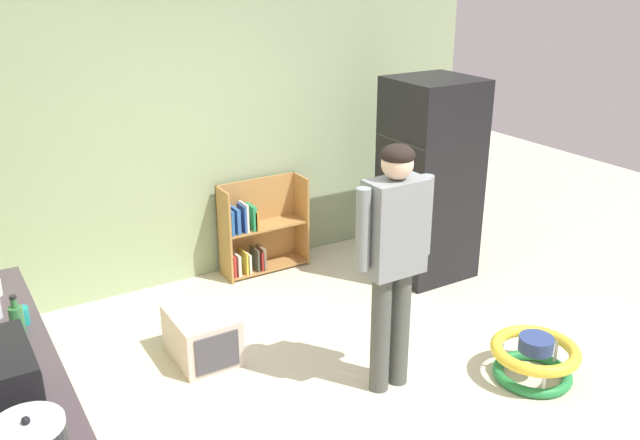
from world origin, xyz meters
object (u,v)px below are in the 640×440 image
object	(u,v)px
refrigerator	(430,179)
baby_walker	(534,358)
bookshelf	(257,232)
pet_carrier	(202,335)
standing_person	(394,248)
teal_cup	(21,316)
green_glass_bottle	(17,322)

from	to	relation	value
refrigerator	baby_walker	size ratio (longest dim) A/B	2.95
bookshelf	pet_carrier	xyz separation A→B (m)	(-1.01, -1.14, -0.20)
standing_person	baby_walker	world-z (taller)	standing_person
pet_carrier	teal_cup	distance (m)	1.52
standing_person	baby_walker	distance (m)	1.32
baby_walker	green_glass_bottle	bearing A→B (deg)	166.74
bookshelf	standing_person	distance (m)	2.21
pet_carrier	teal_cup	xyz separation A→B (m)	(-1.19, -0.55, 0.77)
baby_walker	teal_cup	bearing A→B (deg)	163.89
green_glass_bottle	standing_person	bearing A→B (deg)	-7.08
bookshelf	standing_person	xyz separation A→B (m)	(-0.07, -2.11, 0.64)
bookshelf	green_glass_bottle	world-z (taller)	green_glass_bottle
baby_walker	refrigerator	bearing A→B (deg)	74.94
refrigerator	baby_walker	world-z (taller)	refrigerator
baby_walker	standing_person	bearing A→B (deg)	153.19
baby_walker	pet_carrier	bearing A→B (deg)	142.19
bookshelf	teal_cup	size ratio (longest dim) A/B	8.95
pet_carrier	green_glass_bottle	distance (m)	1.64
green_glass_bottle	teal_cup	size ratio (longest dim) A/B	2.59
standing_person	green_glass_bottle	size ratio (longest dim) A/B	6.85
bookshelf	green_glass_bottle	distance (m)	2.96
standing_person	teal_cup	xyz separation A→B (m)	(-2.14, 0.42, -0.06)
standing_person	pet_carrier	xyz separation A→B (m)	(-0.94, 0.98, -0.83)
baby_walker	teal_cup	distance (m)	3.26
standing_person	teal_cup	bearing A→B (deg)	168.81
refrigerator	pet_carrier	distance (m)	2.43
refrigerator	green_glass_bottle	size ratio (longest dim) A/B	7.24
refrigerator	standing_person	xyz separation A→B (m)	(-1.36, -1.28, 0.12)
standing_person	green_glass_bottle	distance (m)	2.19
refrigerator	pet_carrier	size ratio (longest dim) A/B	3.22
pet_carrier	standing_person	bearing A→B (deg)	-45.96
refrigerator	standing_person	distance (m)	1.87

